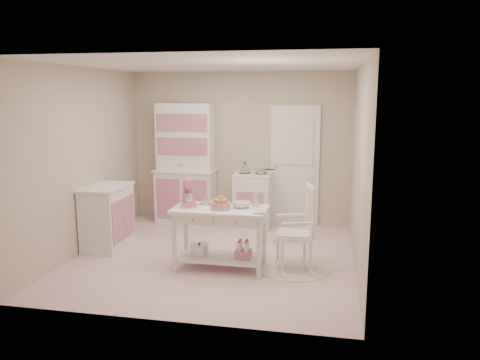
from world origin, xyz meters
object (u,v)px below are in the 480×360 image
stand_mixer (189,193)px  bread_basket (221,206)px  rocking_chair (294,228)px  stove (253,200)px  base_cabinet (107,217)px  hutch (185,164)px  work_table (220,238)px

stand_mixer → bread_basket: stand_mixer is taller
rocking_chair → stand_mixer: size_ratio=3.24×
stove → stand_mixer: stand_mixer is taller
base_cabinet → bread_basket: size_ratio=3.68×
stove → rocking_chair: rocking_chair is taller
hutch → rocking_chair: size_ratio=1.89×
bread_basket → base_cabinet: bearing=163.5°
stand_mixer → stove: bearing=52.9°
hutch → stove: bearing=-2.4°
rocking_chair → stand_mixer: (-1.36, -0.13, 0.42)m
rocking_chair → bread_basket: size_ratio=4.40×
work_table → rocking_chair: bearing=9.0°
rocking_chair → stove: bearing=98.7°
stove → work_table: 2.00m
stove → rocking_chair: (0.84, -1.85, 0.09)m
bread_basket → hutch: bearing=118.3°
hutch → rocking_chair: bearing=-42.9°
work_table → bread_basket: size_ratio=4.80×
work_table → stove: bearing=87.4°
hutch → stand_mixer: (0.69, -2.03, -0.07)m
base_cabinet → work_table: base_cabinet is taller
base_cabinet → bread_basket: 1.95m
rocking_chair → bread_basket: rocking_chair is taller
stove → stand_mixer: size_ratio=2.71×
hutch → rocking_chair: hutch is taller
base_cabinet → stand_mixer: (1.39, -0.47, 0.51)m
stand_mixer → bread_basket: size_ratio=1.36×
hutch → base_cabinet: bearing=-114.3°
hutch → base_cabinet: 1.80m
base_cabinet → hutch: bearing=65.7°
work_table → bread_basket: bearing=-68.2°
stove → work_table: bearing=-92.6°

